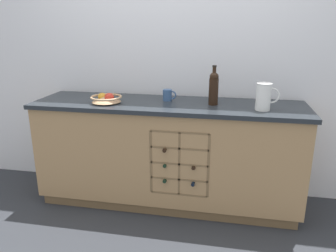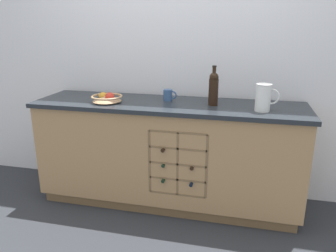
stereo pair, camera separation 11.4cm
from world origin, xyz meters
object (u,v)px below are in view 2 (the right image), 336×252
object	(u,v)px
standing_wine_bottle	(214,88)
fruit_bowl	(107,98)
white_pitcher	(264,97)
ceramic_mug	(168,95)

from	to	relation	value
standing_wine_bottle	fruit_bowl	bearing A→B (deg)	-173.43
white_pitcher	ceramic_mug	xyz separation A→B (m)	(-0.76, 0.18, -0.06)
fruit_bowl	ceramic_mug	distance (m)	0.51
fruit_bowl	standing_wine_bottle	bearing A→B (deg)	6.57
fruit_bowl	standing_wine_bottle	xyz separation A→B (m)	(0.86, 0.10, 0.10)
ceramic_mug	standing_wine_bottle	bearing A→B (deg)	-11.08
white_pitcher	ceramic_mug	world-z (taller)	white_pitcher
white_pitcher	standing_wine_bottle	size ratio (longest dim) A/B	0.66
fruit_bowl	white_pitcher	world-z (taller)	white_pitcher
ceramic_mug	standing_wine_bottle	size ratio (longest dim) A/B	0.37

